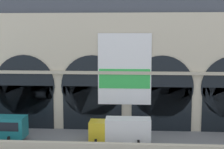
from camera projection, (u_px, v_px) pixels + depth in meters
ground_plane at (126, 141)px, 41.36m from camera, size 200.00×200.00×0.00m
quay_parapet_wall at (124, 149)px, 36.91m from camera, size 90.00×0.70×1.25m
station_building at (128, 56)px, 47.82m from camera, size 49.69×6.00×20.97m
box_truck_center at (121, 130)px, 40.61m from camera, size 7.50×2.91×3.12m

